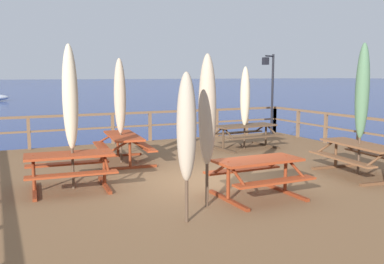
% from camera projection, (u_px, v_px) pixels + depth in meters
% --- Properties ---
extents(ground_plane, '(600.00, 600.00, 0.00)m').
position_uv_depth(ground_plane, '(209.00, 210.00, 9.75)').
color(ground_plane, navy).
extents(wooden_deck, '(12.68, 12.35, 0.70)m').
position_uv_depth(wooden_deck, '(209.00, 195.00, 9.70)').
color(wooden_deck, brown).
rests_on(wooden_deck, ground).
extents(railing_waterside_far, '(12.48, 0.10, 1.09)m').
position_uv_depth(railing_waterside_far, '(132.00, 122.00, 14.97)').
color(railing_waterside_far, brown).
rests_on(railing_waterside_far, wooden_deck).
extents(picnic_table_mid_right, '(1.60, 2.22, 0.78)m').
position_uv_depth(picnic_table_mid_right, '(360.00, 152.00, 10.07)').
color(picnic_table_mid_right, brown).
rests_on(picnic_table_mid_right, wooden_deck).
extents(picnic_table_back_left, '(1.58, 2.25, 0.78)m').
position_uv_depth(picnic_table_back_left, '(123.00, 142.00, 11.56)').
color(picnic_table_back_left, '#993819').
rests_on(picnic_table_back_left, wooden_deck).
extents(picnic_table_mid_left, '(2.16, 1.53, 0.78)m').
position_uv_depth(picnic_table_mid_left, '(245.00, 131.00, 13.84)').
color(picnic_table_mid_left, brown).
rests_on(picnic_table_mid_left, wooden_deck).
extents(picnic_table_mid_centre, '(1.89, 1.53, 0.78)m').
position_uv_depth(picnic_table_mid_centre, '(70.00, 163.00, 8.81)').
color(picnic_table_mid_centre, '#993819').
rests_on(picnic_table_mid_centre, wooden_deck).
extents(picnic_table_back_right, '(1.74, 1.43, 0.78)m').
position_uv_depth(picnic_table_back_right, '(258.00, 170.00, 8.25)').
color(picnic_table_back_right, '#993819').
rests_on(picnic_table_back_right, wooden_deck).
extents(patio_umbrella_short_front, '(0.32, 0.32, 3.14)m').
position_uv_depth(patio_umbrella_short_front, '(362.00, 92.00, 9.94)').
color(patio_umbrella_short_front, '#4C3828').
rests_on(patio_umbrella_short_front, wooden_deck).
extents(patio_umbrella_short_mid, '(0.32, 0.32, 2.84)m').
position_uv_depth(patio_umbrella_short_mid, '(120.00, 97.00, 11.38)').
color(patio_umbrella_short_mid, '#4C3828').
rests_on(patio_umbrella_short_mid, wooden_deck).
extents(patio_umbrella_tall_mid_left, '(0.32, 0.32, 2.66)m').
position_uv_depth(patio_umbrella_tall_mid_left, '(245.00, 97.00, 13.63)').
color(patio_umbrella_tall_mid_left, '#4C3828').
rests_on(patio_umbrella_tall_mid_left, wooden_deck).
extents(patio_umbrella_tall_front, '(0.32, 0.32, 3.03)m').
position_uv_depth(patio_umbrella_tall_front, '(70.00, 98.00, 8.68)').
color(patio_umbrella_tall_front, '#4C3828').
rests_on(patio_umbrella_tall_front, wooden_deck).
extents(patio_umbrella_tall_back_right, '(0.32, 0.32, 2.46)m').
position_uv_depth(patio_umbrella_tall_back_right, '(187.00, 128.00, 6.70)').
color(patio_umbrella_tall_back_right, '#4C3828').
rests_on(patio_umbrella_tall_back_right, wooden_deck).
extents(patio_umbrella_short_back, '(0.32, 0.32, 2.77)m').
position_uv_depth(patio_umbrella_short_back, '(207.00, 111.00, 7.51)').
color(patio_umbrella_short_back, '#4C3828').
rests_on(patio_umbrella_short_back, wooden_deck).
extents(lamp_post_hooked, '(0.65, 0.36, 3.20)m').
position_uv_depth(lamp_post_hooked, '(270.00, 82.00, 16.50)').
color(lamp_post_hooked, black).
rests_on(lamp_post_hooked, wooden_deck).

